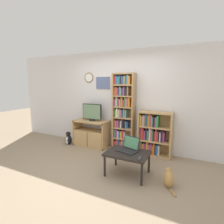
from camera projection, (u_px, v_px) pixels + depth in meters
name	position (u px, v px, depth m)	size (l,w,h in m)	color
ground_plane	(89.00, 174.00, 3.42)	(18.00, 18.00, 0.00)	gray
wall_back	(122.00, 100.00, 4.69)	(7.10, 0.09, 2.60)	silver
tv_stand	(91.00, 133.00, 4.92)	(0.99, 0.46, 0.72)	tan
television	(92.00, 112.00, 4.84)	(0.58, 0.18, 0.47)	black
bookshelf_tall	(123.00, 111.00, 4.55)	(0.57, 0.24, 2.01)	tan
bookshelf_short	(153.00, 134.00, 4.26)	(0.80, 0.31, 1.08)	tan
coffee_table	(127.00, 155.00, 3.35)	(0.80, 0.59, 0.45)	black
laptop	(129.00, 147.00, 3.41)	(0.44, 0.39, 0.27)	#232326
remote_near_laptop	(140.00, 158.00, 3.05)	(0.05, 0.16, 0.02)	#38383A
cat	(168.00, 178.00, 3.00)	(0.28, 0.43, 0.31)	#B78447
penguin_figurine	(68.00, 138.00, 5.05)	(0.20, 0.18, 0.38)	black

